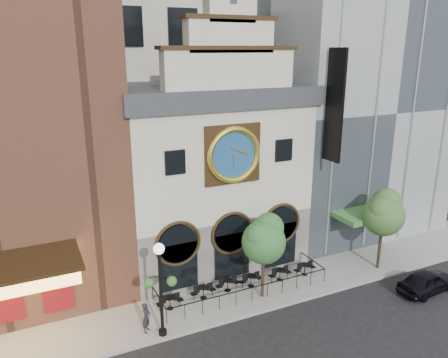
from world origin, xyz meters
TOP-DOWN VIEW (x-y plane):
  - ground at (0.00, 0.00)m, footprint 120.00×120.00m
  - sidewalk at (0.00, 2.50)m, footprint 44.00×5.00m
  - clock_building at (0.00, 7.82)m, footprint 12.60×8.78m
  - retail_building at (12.99, 9.99)m, footprint 14.00×14.40m
  - cafe_railing at (0.00, 2.50)m, footprint 10.60×2.60m
  - bistro_0 at (-4.68, 2.49)m, footprint 1.58×0.68m
  - bistro_1 at (-2.50, 2.70)m, footprint 1.58×0.68m
  - bistro_2 at (-0.82, 2.84)m, footprint 1.58×0.68m
  - bistro_3 at (0.74, 2.69)m, footprint 1.58×0.68m
  - bistro_4 at (2.81, 2.57)m, footprint 1.58×0.68m
  - bistro_5 at (4.68, 2.47)m, footprint 1.58×0.68m
  - car_right at (10.51, -2.28)m, footprint 4.28×2.01m
  - pedestrian at (-6.45, 1.02)m, footprint 0.69×0.74m
  - lamppost at (-5.77, 0.40)m, footprint 1.64×0.82m
  - tree_left at (0.87, 1.43)m, footprint 2.70×2.60m
  - tree_right at (9.87, 1.21)m, footprint 2.88×2.77m

SIDE VIEW (x-z plane):
  - ground at x=0.00m, z-range 0.00..0.00m
  - sidewalk at x=0.00m, z-range 0.00..0.15m
  - cafe_railing at x=0.00m, z-range 0.15..1.05m
  - bistro_0 at x=-4.68m, z-range 0.16..1.06m
  - bistro_1 at x=-2.50m, z-range 0.16..1.06m
  - bistro_2 at x=-0.82m, z-range 0.16..1.06m
  - bistro_3 at x=0.74m, z-range 0.16..1.06m
  - bistro_4 at x=2.81m, z-range 0.16..1.06m
  - bistro_5 at x=4.68m, z-range 0.16..1.06m
  - car_right at x=10.51m, z-range 0.00..1.42m
  - pedestrian at x=-6.45m, z-range 0.15..1.84m
  - lamppost at x=-5.77m, z-range 0.77..6.01m
  - tree_left at x=0.87m, z-range 1.36..6.55m
  - tree_right at x=9.87m, z-range 1.44..6.98m
  - clock_building at x=0.00m, z-range -2.64..16.01m
  - retail_building at x=12.99m, z-range 0.14..20.14m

